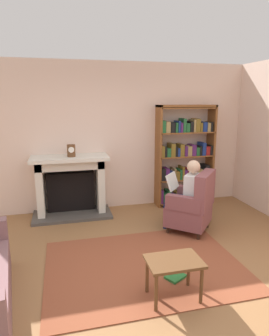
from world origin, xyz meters
The scene contains 10 objects.
ground centered at (0.00, 0.00, 0.00)m, with size 14.00×14.00×0.00m, color #93643C.
back_wall centered at (0.00, 2.55, 1.35)m, with size 5.60×0.10×2.70m, color beige.
area_rug centered at (0.00, 0.30, 0.01)m, with size 2.40×1.80×0.01m, color brown.
fireplace centered at (-0.80, 2.30, 0.57)m, with size 1.36×0.64×1.08m.
mantel_clock centered at (-0.76, 2.20, 1.18)m, with size 0.14×0.14×0.21m.
bookshelf centered at (1.39, 2.33, 0.94)m, with size 1.12×0.32×1.94m.
armchair_reading centered at (1.01, 1.09, 0.42)m, with size 0.89×0.89×0.97m.
seated_reader centered at (0.92, 1.17, 0.62)m, with size 0.59×0.57×1.14m.
side_table centered at (0.12, -0.37, 0.37)m, with size 0.56×0.39×0.44m.
scattered_books centered at (0.27, 0.15, 0.03)m, with size 0.28×0.59×0.04m.
Camera 1 is at (-0.93, -2.92, 2.02)m, focal length 31.80 mm.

